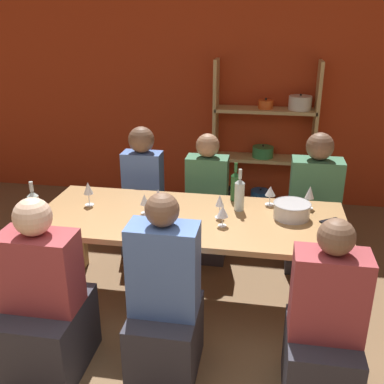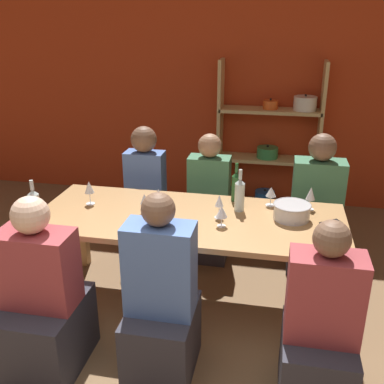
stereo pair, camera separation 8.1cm
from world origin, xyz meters
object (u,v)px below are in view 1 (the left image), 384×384
(wine_glass_empty_a, at_px, (270,191))
(person_near_a, at_px, (165,311))
(shelf_unit, at_px, (264,149))
(wine_glass_white_a, at_px, (310,193))
(wine_glass_red_a, at_px, (220,201))
(person_far_c, at_px, (144,204))
(cell_phone, at_px, (331,221))
(wine_bottle_green, at_px, (239,194))
(person_far_a, at_px, (207,212))
(wine_glass_red_c, at_px, (88,189))
(mixing_bowl, at_px, (292,210))
(dining_table, at_px, (190,227))
(wine_bottle_amber, at_px, (235,185))
(person_near_c, at_px, (46,311))
(wine_glass_red_d, at_px, (158,195))
(person_near_b, at_px, (323,338))
(wine_glass_red_b, at_px, (223,212))
(wine_glass_red_e, at_px, (144,200))
(wine_bottle_dark, at_px, (34,209))
(person_far_b, at_px, (312,217))

(wine_glass_empty_a, xyz_separation_m, person_near_a, (-0.59, -1.05, -0.40))
(shelf_unit, height_order, wine_glass_white_a, shelf_unit)
(wine_glass_red_a, relative_size, person_far_c, 0.15)
(cell_phone, bearing_deg, person_near_a, -141.49)
(wine_bottle_green, xyz_separation_m, person_far_a, (-0.32, 0.59, -0.43))
(wine_glass_empty_a, bearing_deg, wine_glass_red_c, -169.91)
(wine_glass_red_c, xyz_separation_m, person_near_a, (0.77, -0.81, -0.42))
(wine_glass_white_a, bearing_deg, cell_phone, -58.19)
(mixing_bowl, xyz_separation_m, person_near_a, (-0.74, -0.84, -0.35))
(shelf_unit, height_order, mixing_bowl, shelf_unit)
(shelf_unit, xyz_separation_m, person_near_a, (-0.51, -2.76, -0.24))
(cell_phone, xyz_separation_m, person_far_a, (-0.97, 0.70, -0.31))
(dining_table, xyz_separation_m, wine_bottle_amber, (0.29, 0.36, 0.21))
(wine_bottle_amber, bearing_deg, wine_glass_red_a, -103.28)
(person_near_c, distance_m, person_far_c, 1.61)
(wine_glass_red_d, bearing_deg, person_near_c, -118.08)
(mixing_bowl, relative_size, cell_phone, 1.64)
(person_near_b, relative_size, person_near_c, 0.99)
(cell_phone, distance_m, person_near_b, 0.93)
(wine_glass_red_b, distance_m, cell_phone, 0.77)
(wine_bottle_amber, height_order, wine_glass_red_e, wine_bottle_amber)
(wine_glass_red_a, relative_size, cell_phone, 1.07)
(mixing_bowl, height_order, wine_bottle_dark, wine_bottle_dark)
(person_far_a, bearing_deg, person_near_b, 119.12)
(wine_glass_empty_a, height_order, person_near_a, person_near_a)
(wine_glass_red_b, height_order, wine_glass_empty_a, same)
(wine_glass_red_b, height_order, wine_glass_red_e, same)
(dining_table, relative_size, wine_bottle_amber, 7.28)
(dining_table, xyz_separation_m, wine_glass_red_e, (-0.33, -0.00, 0.19))
(wine_glass_red_b, bearing_deg, wine_glass_red_e, 168.92)
(wine_glass_empty_a, distance_m, person_far_c, 1.28)
(person_near_c, relative_size, person_far_c, 0.97)
(wine_glass_red_c, distance_m, person_far_a, 1.15)
(wine_bottle_amber, height_order, wine_glass_red_c, wine_bottle_amber)
(wine_glass_red_a, height_order, cell_phone, wine_glass_red_a)
(wine_glass_red_d, bearing_deg, cell_phone, -0.52)
(wine_glass_red_c, bearing_deg, person_far_b, 22.17)
(wine_bottle_green, relative_size, wine_bottle_amber, 1.05)
(wine_glass_red_b, distance_m, person_near_b, 1.02)
(wine_bottle_amber, bearing_deg, wine_glass_red_c, -165.08)
(dining_table, height_order, person_far_b, person_far_b)
(dining_table, distance_m, wine_glass_red_c, 0.82)
(person_near_a, bearing_deg, wine_glass_red_c, 133.64)
(wine_bottle_dark, xyz_separation_m, wine_glass_red_b, (1.25, 0.23, -0.03))
(wine_glass_white_a, relative_size, person_near_b, 0.16)
(wine_bottle_green, bearing_deg, shelf_unit, 85.34)
(wine_glass_red_d, relative_size, person_far_a, 0.14)
(wine_bottle_dark, height_order, wine_glass_red_b, wine_bottle_dark)
(person_near_b, xyz_separation_m, person_near_c, (-1.63, -0.03, 0.00))
(dining_table, xyz_separation_m, person_near_b, (0.89, -0.79, -0.23))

